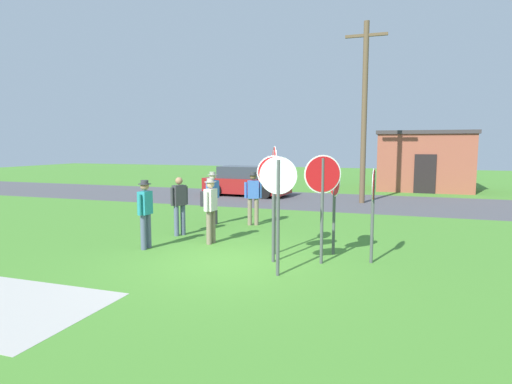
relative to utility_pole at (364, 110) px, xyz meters
name	(u,v)px	position (x,y,z in m)	size (l,w,h in m)	color
ground_plane	(232,262)	(-1.90, -10.90, -4.13)	(80.00, 80.00, 0.00)	#47842D
street_asphalt	(320,201)	(-1.90, 0.10, -4.13)	(60.00, 6.40, 0.01)	#4C4C51
concrete_path	(1,307)	(-4.42, -14.62, -4.13)	(3.20, 2.40, 0.01)	#ADAAA3
building_background	(424,160)	(2.84, 6.99, -2.44)	(5.20, 4.22, 3.38)	brown
utility_pole	(364,110)	(0.00, 0.00, 0.00)	(1.80, 0.24, 7.91)	brown
parked_car_on_street	(246,182)	(-5.92, 0.95, -3.45)	(4.42, 2.26, 1.51)	maroon
stop_sign_rear_right	(274,190)	(-1.01, -10.62, -2.51)	(0.70, 0.26, 2.38)	#474C4C
stop_sign_nearest	(373,199)	(1.08, -10.00, -2.71)	(0.07, 0.71, 2.10)	#474C4C
stop_sign_leaning_right	(278,195)	(-0.64, -11.55, -2.51)	(0.72, 0.19, 2.38)	#474C4C
stop_sign_center_cluster	(322,189)	(0.04, -10.41, -2.48)	(0.73, 0.42, 2.40)	#474C4C
stop_sign_tallest	(274,182)	(-1.19, -9.95, -2.41)	(0.28, 0.62, 2.58)	#474C4C
stop_sign_far_back	(334,194)	(0.16, -9.52, -2.68)	(0.36, 0.66, 2.14)	#474C4C
person_holding_notes	(210,206)	(-3.11, -9.42, -3.13)	(0.40, 0.57, 1.74)	#7A6B56
person_with_sunhat	(145,210)	(-4.39, -10.49, -3.15)	(0.32, 0.57, 1.74)	#4C5670
person_in_blue	(253,195)	(-2.88, -6.61, -3.15)	(0.53, 0.34, 1.74)	#7A6B56
person_in_dark_shirt	(179,202)	(-4.39, -8.79, -3.15)	(0.46, 0.51, 1.69)	#4C5670
person_on_left	(213,195)	(-4.15, -6.97, -3.15)	(0.34, 0.54, 1.74)	#2D2D33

